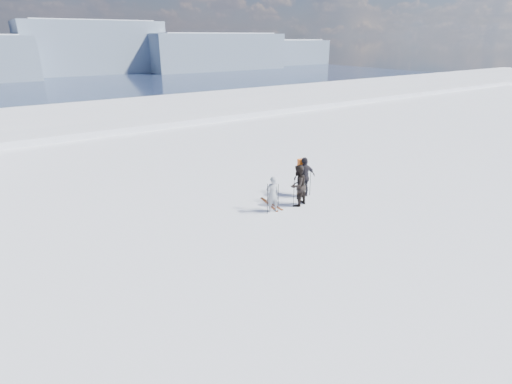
# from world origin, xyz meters

# --- Properties ---
(lake_basin) EXTENTS (820.00, 820.00, 71.62)m
(lake_basin) POSITION_xyz_m (0.00, 30.00, -6.50)
(lake_basin) COLOR white
(lake_basin) RESTS_ON ground
(far_mountain_range) EXTENTS (770.00, 110.00, 53.00)m
(far_mountain_range) POSITION_xyz_m (29.60, 454.78, -7.19)
(far_mountain_range) COLOR slate
(far_mountain_range) RESTS_ON ground
(skier_grey) EXTENTS (0.65, 0.50, 1.60)m
(skier_grey) POSITION_xyz_m (-1.07, 3.88, 0.80)
(skier_grey) COLOR #989EA6
(skier_grey) RESTS_ON ground
(skier_dark) EXTENTS (1.06, 0.92, 1.87)m
(skier_dark) POSITION_xyz_m (0.26, 3.80, 0.94)
(skier_dark) COLOR black
(skier_dark) RESTS_ON ground
(skier_pack) EXTENTS (1.17, 0.62, 1.90)m
(skier_pack) POSITION_xyz_m (1.22, 4.47, 0.95)
(skier_pack) COLOR black
(skier_pack) RESTS_ON ground
(backpack) EXTENTS (0.43, 0.28, 0.60)m
(backpack) POSITION_xyz_m (1.26, 4.72, 2.20)
(backpack) COLOR orange
(backpack) RESTS_ON skier_pack
(ski_poles) EXTENTS (2.93, 0.69, 1.36)m
(ski_poles) POSITION_xyz_m (0.13, 3.98, 0.63)
(ski_poles) COLOR black
(ski_poles) RESTS_ON ground
(skis_loose) EXTENTS (0.42, 1.70, 0.03)m
(skis_loose) POSITION_xyz_m (-0.68, 4.55, 0.01)
(skis_loose) COLOR black
(skis_loose) RESTS_ON ground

